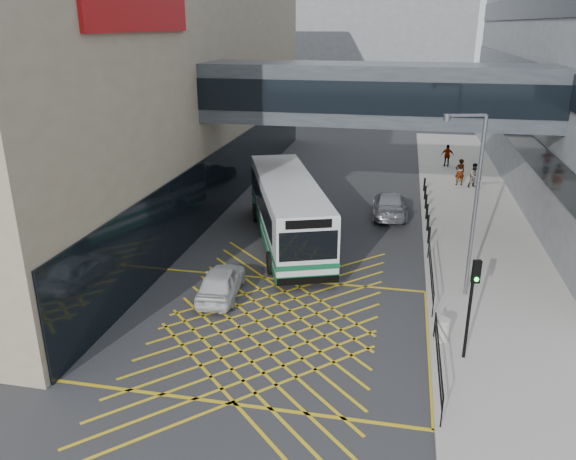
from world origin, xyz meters
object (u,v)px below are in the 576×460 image
Objects in this scene: car_silver at (390,203)px; pedestrian_a at (460,172)px; car_dark at (294,177)px; street_lamp at (472,197)px; litter_bin at (443,330)px; pedestrian_c at (447,156)px; pedestrian_b at (475,175)px; traffic_light at (472,295)px; bus at (287,209)px; car_white at (221,282)px.

car_silver is 8.64m from pedestrian_a.
car_dark is 0.63× the size of street_lamp.
litter_bin is at bearing -118.90° from street_lamp.
pedestrian_c is at bearing -165.15° from car_dark.
car_silver is 2.90× the size of pedestrian_b.
traffic_light is 5.37m from street_lamp.
car_dark is 1.29× the size of traffic_light.
car_dark is at bearing 79.21° from bus.
car_silver is at bearing 40.59° from pedestrian_a.
car_white is at bearing -121.81° from bus.
street_lamp is 17.89m from pedestrian_b.
car_dark is 12.59m from pedestrian_b.
pedestrian_a is at bearing 32.57° from bus.
car_white is 0.88× the size of car_dark.
street_lamp is (3.35, -10.45, 3.71)m from car_silver.
pedestrian_c is at bearing 75.71° from traffic_light.
car_white is 2.24× the size of pedestrian_a.
car_silver is 5.83× the size of litter_bin.
pedestrian_a is (4.61, 7.30, 0.34)m from car_silver.
car_white is 27.42m from pedestrian_c.
car_dark is at bearing -94.26° from car_white.
car_white is at bearing 58.85° from car_silver.
traffic_light is (9.89, -20.38, 1.82)m from car_dark.
pedestrian_b is (5.59, 6.96, 0.24)m from car_silver.
street_lamp reaches higher than pedestrian_c.
car_dark is 8.42m from car_silver.
litter_bin is 0.48× the size of pedestrian_c.
car_white is at bearing 149.79° from traffic_light.
car_white is at bearing 167.02° from litter_bin.
traffic_light reaches higher than bus.
pedestrian_b reaches higher than litter_bin.
traffic_light reaches higher than pedestrian_a.
street_lamp reaches higher than car_white.
pedestrian_a is 1.11× the size of pedestrian_b.
pedestrian_a reaches higher than pedestrian_b.
litter_bin is at bearing 96.45° from car_silver.
pedestrian_b is (0.97, -0.34, -0.10)m from pedestrian_a.
street_lamp is 4.33× the size of pedestrian_c.
traffic_light is 22.86m from pedestrian_a.
car_silver is at bearing -153.05° from pedestrian_b.
traffic_light reaches higher than car_white.
pedestrian_a is at bearing 84.05° from litter_bin.
bus is 13.00m from traffic_light.
street_lamp is (10.18, -15.37, 3.72)m from car_dark.
pedestrian_c is at bearing 43.29° from bus.
car_white is at bearing 43.06° from pedestrian_a.
traffic_light is at bearing 157.02° from car_white.
car_dark is at bearing 103.71° from traffic_light.
traffic_light is (8.23, -10.03, 0.74)m from bus.
bus is 11.76m from litter_bin.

